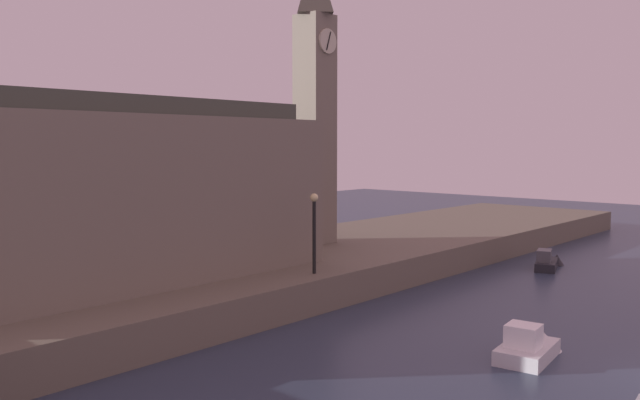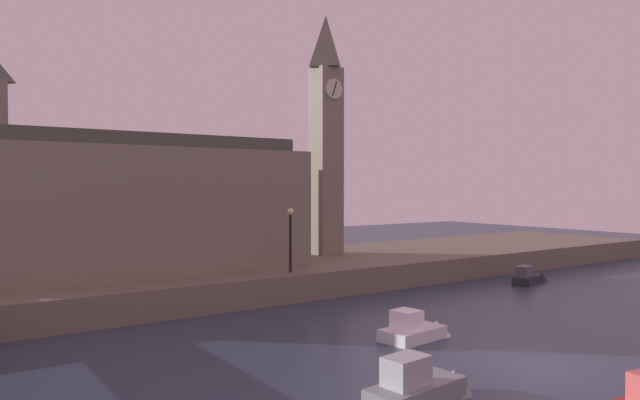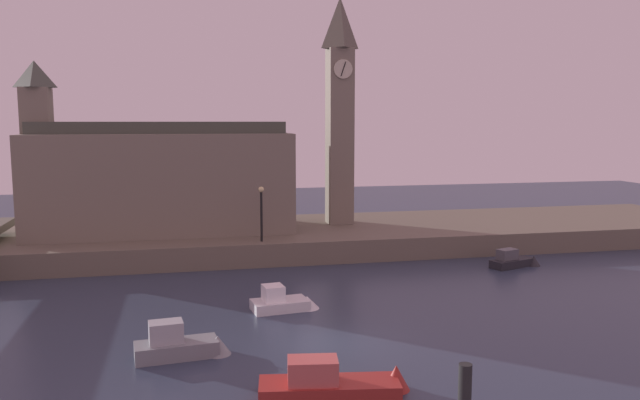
% 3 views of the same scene
% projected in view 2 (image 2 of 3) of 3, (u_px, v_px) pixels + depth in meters
% --- Properties ---
extents(ground_plane, '(120.00, 120.00, 0.00)m').
position_uv_depth(ground_plane, '(541.00, 366.00, 20.44)').
color(ground_plane, '#2D384C').
extents(far_embankment, '(70.00, 12.00, 1.50)m').
position_uv_depth(far_embankment, '(262.00, 274.00, 36.87)').
color(far_embankment, '#6B6051').
rests_on(far_embankment, ground).
extents(clock_tower, '(1.99, 2.05, 16.60)m').
position_uv_depth(clock_tower, '(326.00, 131.00, 40.81)').
color(clock_tower, slate).
rests_on(clock_tower, far_embankment).
extents(parliament_hall, '(17.69, 6.71, 11.59)m').
position_uv_depth(parliament_hall, '(141.00, 204.00, 32.71)').
color(parliament_hall, slate).
rests_on(parliament_hall, far_embankment).
extents(streetlamp, '(0.36, 0.36, 3.54)m').
position_uv_depth(streetlamp, '(290.00, 232.00, 32.25)').
color(streetlamp, black).
rests_on(streetlamp, far_embankment).
extents(boat_cruiser_grey, '(3.86, 1.61, 1.51)m').
position_uv_depth(boat_cruiser_grey, '(423.00, 386.00, 16.96)').
color(boat_cruiser_grey, gray).
rests_on(boat_cruiser_grey, ground).
extents(boat_ferry_white, '(3.54, 1.83, 1.31)m').
position_uv_depth(boat_ferry_white, '(419.00, 329.00, 24.10)').
color(boat_ferry_white, silver).
rests_on(boat_ferry_white, ground).
extents(boat_barge_dark, '(3.72, 1.98, 1.26)m').
position_uv_depth(boat_barge_dark, '(531.00, 277.00, 37.85)').
color(boat_barge_dark, '#232328').
rests_on(boat_barge_dark, ground).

